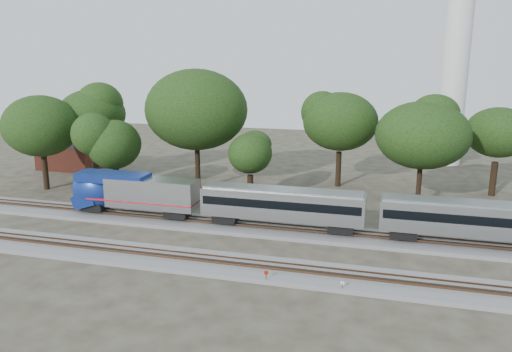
# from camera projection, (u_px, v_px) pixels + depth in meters

# --- Properties ---
(ground) EXTENTS (160.00, 160.00, 0.00)m
(ground) POSITION_uv_depth(u_px,v_px,m) (233.00, 250.00, 47.77)
(ground) COLOR #383328
(ground) RESTS_ON ground
(track_far) EXTENTS (160.00, 5.00, 0.73)m
(track_far) POSITION_uv_depth(u_px,v_px,m) (250.00, 227.00, 53.35)
(track_far) COLOR slate
(track_far) RESTS_ON ground
(track_near) EXTENTS (160.00, 5.00, 0.73)m
(track_near) POSITION_uv_depth(u_px,v_px,m) (219.00, 264.00, 43.97)
(track_near) COLOR slate
(track_near) RESTS_ON ground
(train) EXTENTS (88.62, 3.05, 4.50)m
(train) POSITION_uv_depth(u_px,v_px,m) (474.00, 218.00, 47.08)
(train) COLOR #ABAEB2
(train) RESTS_ON ground
(switch_stand_red) EXTENTS (0.36, 0.12, 1.15)m
(switch_stand_red) POSITION_uv_depth(u_px,v_px,m) (266.00, 275.00, 40.49)
(switch_stand_red) COLOR #512D19
(switch_stand_red) RESTS_ON ground
(switch_stand_white) EXTENTS (0.31, 0.06, 0.99)m
(switch_stand_white) POSITION_uv_depth(u_px,v_px,m) (342.00, 285.00, 38.98)
(switch_stand_white) COLOR #512D19
(switch_stand_white) RESTS_ON ground
(switch_lever) EXTENTS (0.56, 0.41, 0.30)m
(switch_lever) POSITION_uv_depth(u_px,v_px,m) (283.00, 280.00, 41.06)
(switch_lever) COLOR #512D19
(switch_lever) RESTS_ON ground
(brick_building) EXTENTS (9.93, 7.18, 4.66)m
(brick_building) POSITION_uv_depth(u_px,v_px,m) (72.00, 154.00, 82.04)
(brick_building) COLOR brown
(brick_building) RESTS_ON ground
(tree_0) EXTENTS (8.98, 8.98, 12.66)m
(tree_0) POSITION_uv_depth(u_px,v_px,m) (41.00, 126.00, 67.43)
(tree_0) COLOR black
(tree_0) RESTS_ON ground
(tree_1) EXTENTS (10.00, 10.00, 14.10)m
(tree_1) POSITION_uv_depth(u_px,v_px,m) (92.00, 114.00, 71.91)
(tree_1) COLOR black
(tree_1) RESTS_ON ground
(tree_2) EXTENTS (6.89, 6.89, 9.71)m
(tree_2) POSITION_uv_depth(u_px,v_px,m) (114.00, 145.00, 65.25)
(tree_2) COLOR black
(tree_2) RESTS_ON ground
(tree_3) EXTENTS (11.19, 11.19, 15.78)m
(tree_3) POSITION_uv_depth(u_px,v_px,m) (196.00, 110.00, 67.07)
(tree_3) COLOR black
(tree_3) RESTS_ON ground
(tree_4) EXTENTS (6.23, 6.23, 8.79)m
(tree_4) POSITION_uv_depth(u_px,v_px,m) (250.00, 154.00, 62.70)
(tree_4) COLOR black
(tree_4) RESTS_ON ground
(tree_5) EXTENTS (9.36, 9.36, 13.20)m
(tree_5) POSITION_uv_depth(u_px,v_px,m) (340.00, 122.00, 68.94)
(tree_5) COLOR black
(tree_5) RESTS_ON ground
(tree_6) EXTENTS (9.03, 9.03, 12.73)m
(tree_6) POSITION_uv_depth(u_px,v_px,m) (423.00, 135.00, 59.28)
(tree_6) COLOR black
(tree_6) RESTS_ON ground
(tree_7) EXTENTS (8.59, 8.59, 12.11)m
(tree_7) POSITION_uv_depth(u_px,v_px,m) (499.00, 133.00, 64.26)
(tree_7) COLOR black
(tree_7) RESTS_ON ground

